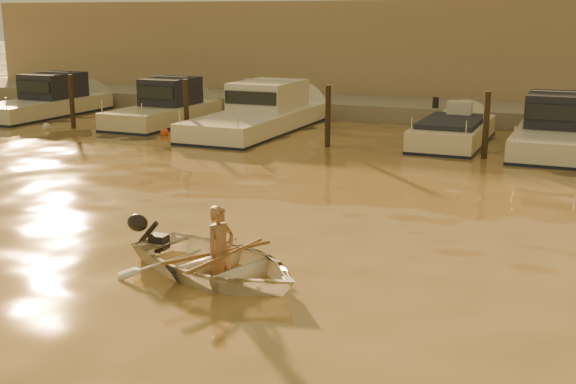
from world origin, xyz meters
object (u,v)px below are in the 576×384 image
at_px(moored_boat_0, 44,101).
at_px(moored_boat_1, 163,108).
at_px(person, 220,251).
at_px(dinghy, 217,263).
at_px(moored_boat_2, 259,114).
at_px(moored_boat_4, 554,131).
at_px(waterfront_building, 426,53).
at_px(moored_boat_3, 453,137).

xyz_separation_m(moored_boat_0, moored_boat_1, (5.92, 0.00, 0.00)).
bearing_deg(moored_boat_0, person, -41.39).
distance_m(dinghy, moored_boat_2, 15.37).
height_order(dinghy, moored_boat_0, moored_boat_0).
bearing_deg(moored_boat_1, moored_boat_0, 180.00).
relative_size(dinghy, moored_boat_2, 0.38).
distance_m(person, moored_boat_4, 14.83).
bearing_deg(person, waterfront_building, 23.04).
distance_m(moored_boat_2, moored_boat_3, 7.15).
relative_size(moored_boat_4, waterfront_building, 0.15).
xyz_separation_m(person, moored_boat_2, (-6.03, 14.20, 0.17)).
bearing_deg(waterfront_building, moored_boat_0, -141.42).
height_order(person, moored_boat_4, moored_boat_4).
bearing_deg(moored_boat_3, dinghy, -94.89).
distance_m(dinghy, person, 0.25).
bearing_deg(moored_boat_1, dinghy, -54.52).
xyz_separation_m(moored_boat_2, waterfront_building, (3.70, 11.00, 1.77)).
relative_size(moored_boat_0, moored_boat_2, 0.82).
bearing_deg(moored_boat_4, moored_boat_3, 180.00).
xyz_separation_m(moored_boat_2, moored_boat_4, (10.29, 0.00, 0.00)).
relative_size(person, moored_boat_3, 0.25).
bearing_deg(moored_boat_3, moored_boat_0, 180.00).
xyz_separation_m(moored_boat_1, moored_boat_4, (14.47, 0.00, 0.00)).
height_order(moored_boat_0, moored_boat_4, same).
relative_size(moored_boat_1, moored_boat_3, 1.09).
distance_m(person, moored_boat_3, 14.25).
relative_size(moored_boat_3, moored_boat_4, 0.87).
relative_size(moored_boat_2, waterfront_building, 0.19).
bearing_deg(moored_boat_3, person, -94.50).
xyz_separation_m(person, moored_boat_4, (4.27, 14.20, 0.17)).
bearing_deg(dinghy, person, -90.00).
xyz_separation_m(person, waterfront_building, (-2.33, 25.20, 1.94)).
bearing_deg(waterfront_building, moored_boat_3, -72.60).
height_order(moored_boat_1, moored_boat_3, moored_boat_1).
distance_m(moored_boat_0, moored_boat_4, 20.39).
bearing_deg(moored_boat_4, moored_boat_2, 180.00).
distance_m(moored_boat_0, moored_boat_3, 17.24).
height_order(dinghy, waterfront_building, waterfront_building).
height_order(moored_boat_1, moored_boat_4, same).
bearing_deg(dinghy, waterfront_building, 22.83).
xyz_separation_m(dinghy, moored_boat_3, (1.21, 14.17, -0.00)).
relative_size(person, moored_boat_1, 0.23).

